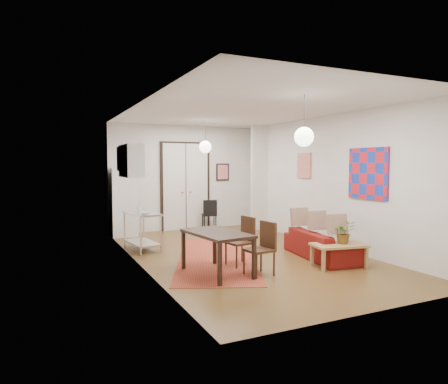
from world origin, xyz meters
name	(u,v)px	position (x,y,z in m)	size (l,w,h in m)	color
floor	(243,254)	(0.00, 0.00, 0.00)	(7.00, 7.00, 0.00)	brown
ceiling	(244,110)	(0.00, 0.00, 2.90)	(4.20, 7.00, 0.02)	silver
wall_back	(185,178)	(0.00, 3.50, 1.45)	(4.20, 0.02, 2.90)	white
wall_front	(378,196)	(0.00, -3.50, 1.45)	(4.20, 0.02, 2.90)	white
wall_left	(139,185)	(-2.10, 0.00, 1.45)	(0.02, 7.00, 2.90)	white
wall_right	(327,181)	(2.10, 0.00, 1.45)	(0.02, 7.00, 2.90)	white
double_doors	(186,187)	(0.00, 3.46, 1.20)	(1.44, 0.06, 2.50)	silver
stub_partition	(259,178)	(1.85, 2.55, 1.45)	(0.50, 0.10, 2.90)	white
wall_cabinet	(131,161)	(-1.92, 1.50, 1.90)	(0.35, 1.00, 0.70)	silver
painting_popart	(368,173)	(2.08, -1.25, 1.65)	(0.05, 1.00, 1.00)	red
painting_abstract	(304,165)	(2.08, 0.80, 1.80)	(0.05, 0.50, 0.60)	beige
poster_back	(223,172)	(1.15, 3.47, 1.60)	(0.40, 0.03, 0.50)	red
print_left	(120,159)	(-2.07, 2.00, 1.95)	(0.03, 0.44, 0.54)	#95623E
pendant_back	(205,147)	(0.00, 2.00, 2.25)	(0.30, 0.30, 0.80)	white
pendant_front	(304,137)	(0.00, -2.00, 2.25)	(0.30, 0.30, 0.80)	white
kilim_rug	(217,257)	(-0.60, -0.03, 0.00)	(1.45, 3.88, 0.01)	#AB402A
sofa	(321,244)	(1.23, -0.91, 0.27)	(0.71, 1.82, 0.53)	maroon
coffee_table	(339,247)	(1.07, -1.61, 0.36)	(1.02, 0.68, 0.42)	#AB8750
potted_plant	(344,232)	(1.17, -1.61, 0.62)	(0.37, 0.32, 0.41)	#34632C
kitchen_counter	(142,227)	(-1.75, 1.29, 0.50)	(0.66, 1.11, 0.80)	silver
bowl	(145,213)	(-1.75, 0.99, 0.82)	(0.19, 0.19, 0.05)	silver
soap_bottle	(139,208)	(-1.75, 1.54, 0.88)	(0.08, 0.07, 0.17)	#558EB9
fridge	(125,202)	(-1.75, 3.15, 0.87)	(0.61, 0.61, 1.74)	white
dining_table	(217,237)	(-1.07, -1.11, 0.63)	(0.90, 1.37, 0.71)	black
dining_chair_near	(237,237)	(-0.47, -0.67, 0.51)	(0.47, 0.62, 0.88)	#3C2313
dining_chair_far	(256,244)	(-0.47, -1.37, 0.51)	(0.47, 0.62, 0.88)	#3C2313
black_side_chair	(208,212)	(0.58, 3.23, 0.49)	(0.47, 0.47, 0.85)	black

